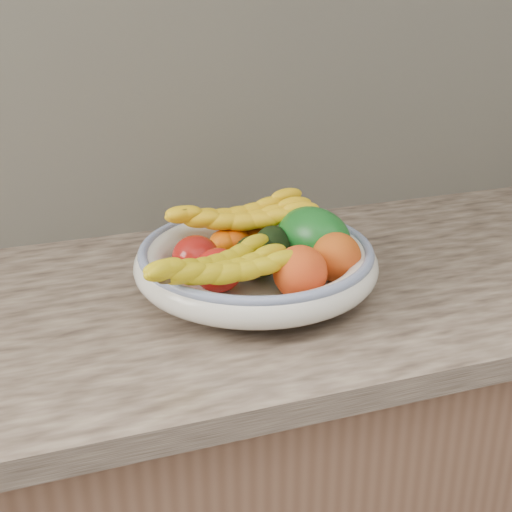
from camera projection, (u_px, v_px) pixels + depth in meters
The scene contains 14 objects.
kitchen_counter at pixel (252, 490), 1.36m from camera, with size 2.44×0.66×1.40m.
fruit_bowl at pixel (256, 263), 1.14m from camera, with size 0.39×0.39×0.08m.
clementine_back_left at pixel (224, 244), 1.20m from camera, with size 0.05×0.05×0.05m, color #FF6B05.
clementine_back_right at pixel (256, 236), 1.23m from camera, with size 0.05×0.05×0.05m, color #DA5804.
clementine_back_mid at pixel (234, 242), 1.21m from camera, with size 0.06×0.06×0.05m, color #E65504.
tomato_left at pixel (196, 257), 1.13m from camera, with size 0.08×0.08×0.07m, color #9F140F.
tomato_near_left at pixel (218, 270), 1.08m from camera, with size 0.08×0.08×0.07m, color red.
avocado_center at pixel (257, 256), 1.12m from camera, with size 0.06×0.09×0.06m, color black.
avocado_right at pixel (272, 246), 1.16m from camera, with size 0.06×0.09×0.06m, color black.
green_mango at pixel (313, 237), 1.17m from camera, with size 0.09×0.14×0.10m, color #105618.
peach_front at pixel (300, 272), 1.06m from camera, with size 0.08×0.08×0.08m, color orange.
peach_right at pixel (336, 257), 1.11m from camera, with size 0.08×0.08×0.08m, color orange.
banana_bunch_back at pixel (240, 221), 1.20m from camera, with size 0.27×0.10×0.08m, color yellow, non-canonical shape.
banana_bunch_front at pixel (219, 272), 1.03m from camera, with size 0.25×0.10×0.07m, color yellow, non-canonical shape.
Camera 1 is at (-0.34, 0.68, 1.41)m, focal length 50.00 mm.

